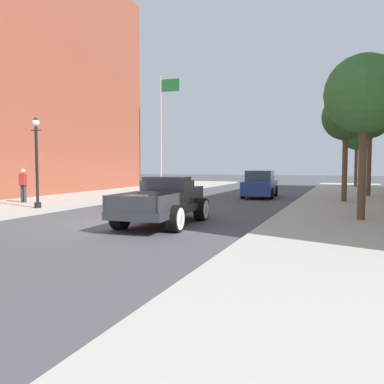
{
  "coord_description": "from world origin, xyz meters",
  "views": [
    {
      "loc": [
        6.92,
        -12.07,
        1.96
      ],
      "look_at": [
        1.72,
        1.49,
        1.0
      ],
      "focal_mm": 37.65,
      "sensor_mm": 36.0,
      "label": 1
    }
  ],
  "objects_px": {
    "street_tree_nearest": "(364,95)",
    "street_tree_third": "(370,120)",
    "car_background_blue": "(260,185)",
    "street_tree_second": "(346,117)",
    "pedestrian_sidewalk_left": "(23,183)",
    "hotrod_truck_gunmetal": "(166,201)",
    "street_lamp_near": "(37,155)",
    "street_tree_farthest": "(357,135)",
    "flagpole": "(163,119)"
  },
  "relations": [
    {
      "from": "hotrod_truck_gunmetal",
      "to": "street_tree_second",
      "type": "relative_size",
      "value": 0.92
    },
    {
      "from": "pedestrian_sidewalk_left",
      "to": "street_tree_third",
      "type": "height_order",
      "value": "street_tree_third"
    },
    {
      "from": "street_tree_nearest",
      "to": "street_tree_farthest",
      "type": "height_order",
      "value": "street_tree_farthest"
    },
    {
      "from": "hotrod_truck_gunmetal",
      "to": "street_tree_farthest",
      "type": "height_order",
      "value": "street_tree_farthest"
    },
    {
      "from": "car_background_blue",
      "to": "street_tree_third",
      "type": "relative_size",
      "value": 0.78
    },
    {
      "from": "pedestrian_sidewalk_left",
      "to": "flagpole",
      "type": "bearing_deg",
      "value": 88.12
    },
    {
      "from": "street_tree_nearest",
      "to": "street_tree_second",
      "type": "xyz_separation_m",
      "value": [
        -0.57,
        7.08,
        0.06
      ]
    },
    {
      "from": "pedestrian_sidewalk_left",
      "to": "street_tree_nearest",
      "type": "bearing_deg",
      "value": -3.08
    },
    {
      "from": "car_background_blue",
      "to": "street_tree_third",
      "type": "bearing_deg",
      "value": 14.7
    },
    {
      "from": "flagpole",
      "to": "street_tree_nearest",
      "type": "relative_size",
      "value": 1.68
    },
    {
      "from": "street_lamp_near",
      "to": "street_tree_nearest",
      "type": "bearing_deg",
      "value": 4.3
    },
    {
      "from": "pedestrian_sidewalk_left",
      "to": "street_lamp_near",
      "type": "height_order",
      "value": "street_lamp_near"
    },
    {
      "from": "car_background_blue",
      "to": "street_tree_third",
      "type": "xyz_separation_m",
      "value": [
        6.17,
        1.62,
        3.86
      ]
    },
    {
      "from": "street_tree_nearest",
      "to": "street_tree_second",
      "type": "distance_m",
      "value": 7.1
    },
    {
      "from": "car_background_blue",
      "to": "street_tree_third",
      "type": "height_order",
      "value": "street_tree_third"
    },
    {
      "from": "flagpole",
      "to": "street_tree_third",
      "type": "relative_size",
      "value": 1.62
    },
    {
      "from": "street_tree_nearest",
      "to": "street_tree_farthest",
      "type": "relative_size",
      "value": 0.95
    },
    {
      "from": "car_background_blue",
      "to": "pedestrian_sidewalk_left",
      "type": "distance_m",
      "value": 13.37
    },
    {
      "from": "car_background_blue",
      "to": "street_tree_farthest",
      "type": "xyz_separation_m",
      "value": [
        5.68,
        12.6,
        3.78
      ]
    },
    {
      "from": "street_tree_nearest",
      "to": "street_tree_farthest",
      "type": "bearing_deg",
      "value": 89.3
    },
    {
      "from": "street_lamp_near",
      "to": "flagpole",
      "type": "xyz_separation_m",
      "value": [
        -1.97,
        16.9,
        3.39
      ]
    },
    {
      "from": "hotrod_truck_gunmetal",
      "to": "car_background_blue",
      "type": "distance_m",
      "value": 12.15
    },
    {
      "from": "flagpole",
      "to": "street_tree_farthest",
      "type": "distance_m",
      "value": 16.41
    },
    {
      "from": "street_lamp_near",
      "to": "street_tree_nearest",
      "type": "height_order",
      "value": "street_tree_nearest"
    },
    {
      "from": "car_background_blue",
      "to": "pedestrian_sidewalk_left",
      "type": "relative_size",
      "value": 2.67
    },
    {
      "from": "hotrod_truck_gunmetal",
      "to": "car_background_blue",
      "type": "height_order",
      "value": "car_background_blue"
    },
    {
      "from": "street_tree_second",
      "to": "street_lamp_near",
      "type": "bearing_deg",
      "value": -146.6
    },
    {
      "from": "car_background_blue",
      "to": "street_tree_nearest",
      "type": "bearing_deg",
      "value": -61.35
    },
    {
      "from": "hotrod_truck_gunmetal",
      "to": "car_background_blue",
      "type": "xyz_separation_m",
      "value": [
        0.74,
        12.13,
        0.01
      ]
    },
    {
      "from": "street_lamp_near",
      "to": "hotrod_truck_gunmetal",
      "type": "bearing_deg",
      "value": -10.96
    },
    {
      "from": "hotrod_truck_gunmetal",
      "to": "pedestrian_sidewalk_left",
      "type": "xyz_separation_m",
      "value": [
        -9.08,
        3.06,
        0.33
      ]
    },
    {
      "from": "street_tree_farthest",
      "to": "street_lamp_near",
      "type": "bearing_deg",
      "value": -119.05
    },
    {
      "from": "car_background_blue",
      "to": "street_tree_nearest",
      "type": "height_order",
      "value": "street_tree_nearest"
    },
    {
      "from": "street_tree_second",
      "to": "car_background_blue",
      "type": "bearing_deg",
      "value": 149.78
    },
    {
      "from": "hotrod_truck_gunmetal",
      "to": "street_tree_nearest",
      "type": "relative_size",
      "value": 0.92
    },
    {
      "from": "street_tree_nearest",
      "to": "street_lamp_near",
      "type": "bearing_deg",
      "value": -175.7
    },
    {
      "from": "flagpole",
      "to": "street_tree_farthest",
      "type": "xyz_separation_m",
      "value": [
        15.0,
        6.55,
        -1.23
      ]
    },
    {
      "from": "pedestrian_sidewalk_left",
      "to": "hotrod_truck_gunmetal",
      "type": "bearing_deg",
      "value": -18.62
    },
    {
      "from": "hotrod_truck_gunmetal",
      "to": "street_tree_second",
      "type": "distance_m",
      "value": 11.43
    },
    {
      "from": "pedestrian_sidewalk_left",
      "to": "street_tree_farthest",
      "type": "height_order",
      "value": "street_tree_farthest"
    },
    {
      "from": "hotrod_truck_gunmetal",
      "to": "street_lamp_near",
      "type": "distance_m",
      "value": 6.93
    },
    {
      "from": "pedestrian_sidewalk_left",
      "to": "street_tree_second",
      "type": "height_order",
      "value": "street_tree_second"
    },
    {
      "from": "car_background_blue",
      "to": "street_tree_nearest",
      "type": "relative_size",
      "value": 0.81
    },
    {
      "from": "street_tree_second",
      "to": "street_tree_third",
      "type": "relative_size",
      "value": 0.96
    },
    {
      "from": "street_tree_nearest",
      "to": "street_tree_third",
      "type": "distance_m",
      "value": 11.54
    },
    {
      "from": "street_tree_nearest",
      "to": "street_tree_farthest",
      "type": "xyz_separation_m",
      "value": [
        0.27,
        22.49,
        0.25
      ]
    },
    {
      "from": "flagpole",
      "to": "street_tree_second",
      "type": "bearing_deg",
      "value": -32.07
    },
    {
      "from": "street_tree_nearest",
      "to": "street_tree_farthest",
      "type": "distance_m",
      "value": 22.49
    },
    {
      "from": "street_lamp_near",
      "to": "car_background_blue",
      "type": "bearing_deg",
      "value": 55.89
    },
    {
      "from": "street_tree_third",
      "to": "street_tree_nearest",
      "type": "bearing_deg",
      "value": -93.79
    }
  ]
}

